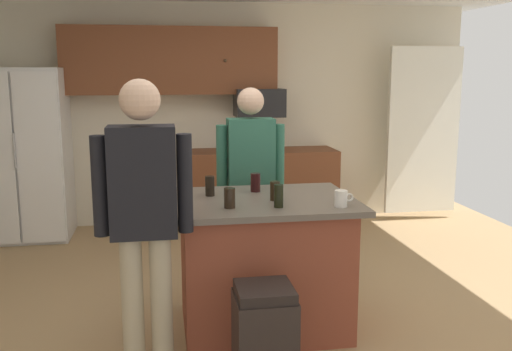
{
  "coord_description": "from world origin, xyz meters",
  "views": [
    {
      "loc": [
        -0.54,
        -3.97,
        1.8
      ],
      "look_at": [
        0.15,
        0.05,
        1.05
      ],
      "focal_mm": 39.57,
      "sensor_mm": 36.0,
      "label": 1
    }
  ],
  "objects_px": {
    "person_guest_right": "(144,208)",
    "refrigerator": "(24,155)",
    "mug_ceramic_white": "(341,198)",
    "glass_dark_ale": "(230,198)",
    "microwave_over_range": "(259,103)",
    "glass_stout_tall": "(275,191)",
    "tumbler_amber": "(279,196)",
    "kitchen_island": "(263,263)",
    "person_elder_center": "(251,174)",
    "trash_bin": "(264,337)",
    "glass_pilsner": "(210,186)",
    "glass_short_whisky": "(255,182)"
  },
  "relations": [
    {
      "from": "tumbler_amber",
      "to": "person_guest_right",
      "type": "bearing_deg",
      "value": -165.12
    },
    {
      "from": "person_guest_right",
      "to": "person_elder_center",
      "type": "height_order",
      "value": "person_guest_right"
    },
    {
      "from": "mug_ceramic_white",
      "to": "glass_stout_tall",
      "type": "bearing_deg",
      "value": 146.85
    },
    {
      "from": "refrigerator",
      "to": "person_guest_right",
      "type": "relative_size",
      "value": 1.05
    },
    {
      "from": "microwave_over_range",
      "to": "glass_dark_ale",
      "type": "distance_m",
      "value": 3.09
    },
    {
      "from": "mug_ceramic_white",
      "to": "glass_dark_ale",
      "type": "relative_size",
      "value": 0.97
    },
    {
      "from": "refrigerator",
      "to": "glass_short_whisky",
      "type": "xyz_separation_m",
      "value": [
        2.13,
        -2.39,
        0.09
      ]
    },
    {
      "from": "microwave_over_range",
      "to": "glass_stout_tall",
      "type": "height_order",
      "value": "microwave_over_range"
    },
    {
      "from": "person_elder_center",
      "to": "trash_bin",
      "type": "distance_m",
      "value": 1.73
    },
    {
      "from": "glass_pilsner",
      "to": "mug_ceramic_white",
      "type": "distance_m",
      "value": 0.94
    },
    {
      "from": "glass_dark_ale",
      "to": "microwave_over_range",
      "type": "bearing_deg",
      "value": 76.5
    },
    {
      "from": "microwave_over_range",
      "to": "glass_stout_tall",
      "type": "xyz_separation_m",
      "value": [
        -0.38,
        -2.81,
        -0.44
      ]
    },
    {
      "from": "microwave_over_range",
      "to": "trash_bin",
      "type": "relative_size",
      "value": 0.92
    },
    {
      "from": "mug_ceramic_white",
      "to": "tumbler_amber",
      "type": "xyz_separation_m",
      "value": [
        -0.4,
        0.05,
        0.02
      ]
    },
    {
      "from": "microwave_over_range",
      "to": "person_guest_right",
      "type": "height_order",
      "value": "person_guest_right"
    },
    {
      "from": "glass_stout_tall",
      "to": "tumbler_amber",
      "type": "xyz_separation_m",
      "value": [
        -0.02,
        -0.2,
        0.01
      ]
    },
    {
      "from": "glass_stout_tall",
      "to": "glass_dark_ale",
      "type": "distance_m",
      "value": 0.37
    },
    {
      "from": "person_elder_center",
      "to": "glass_stout_tall",
      "type": "distance_m",
      "value": 0.89
    },
    {
      "from": "glass_short_whisky",
      "to": "refrigerator",
      "type": "bearing_deg",
      "value": 131.78
    },
    {
      "from": "person_elder_center",
      "to": "glass_dark_ale",
      "type": "distance_m",
      "value": 1.1
    },
    {
      "from": "microwave_over_range",
      "to": "glass_stout_tall",
      "type": "distance_m",
      "value": 2.87
    },
    {
      "from": "person_elder_center",
      "to": "glass_stout_tall",
      "type": "xyz_separation_m",
      "value": [
        0.02,
        -0.89,
        0.04
      ]
    },
    {
      "from": "person_guest_right",
      "to": "glass_pilsner",
      "type": "xyz_separation_m",
      "value": [
        0.44,
        0.64,
        -0.01
      ]
    },
    {
      "from": "person_elder_center",
      "to": "trash_bin",
      "type": "relative_size",
      "value": 2.75
    },
    {
      "from": "kitchen_island",
      "to": "glass_stout_tall",
      "type": "relative_size",
      "value": 9.65
    },
    {
      "from": "refrigerator",
      "to": "glass_stout_tall",
      "type": "distance_m",
      "value": 3.49
    },
    {
      "from": "refrigerator",
      "to": "person_guest_right",
      "type": "xyz_separation_m",
      "value": [
        1.35,
        -3.12,
        0.1
      ]
    },
    {
      "from": "mug_ceramic_white",
      "to": "person_guest_right",
      "type": "bearing_deg",
      "value": -172.11
    },
    {
      "from": "refrigerator",
      "to": "glass_stout_tall",
      "type": "height_order",
      "value": "refrigerator"
    },
    {
      "from": "glass_short_whisky",
      "to": "tumbler_amber",
      "type": "xyz_separation_m",
      "value": [
        0.07,
        -0.51,
        0.01
      ]
    },
    {
      "from": "glass_pilsner",
      "to": "mug_ceramic_white",
      "type": "relative_size",
      "value": 1.12
    },
    {
      "from": "glass_stout_tall",
      "to": "trash_bin",
      "type": "height_order",
      "value": "glass_stout_tall"
    },
    {
      "from": "kitchen_island",
      "to": "person_guest_right",
      "type": "relative_size",
      "value": 0.71
    },
    {
      "from": "person_elder_center",
      "to": "glass_stout_tall",
      "type": "height_order",
      "value": "person_elder_center"
    },
    {
      "from": "trash_bin",
      "to": "person_guest_right",
      "type": "bearing_deg",
      "value": 157.45
    },
    {
      "from": "microwave_over_range",
      "to": "glass_pilsner",
      "type": "distance_m",
      "value": 2.75
    },
    {
      "from": "person_elder_center",
      "to": "glass_short_whisky",
      "type": "relative_size",
      "value": 12.46
    },
    {
      "from": "person_guest_right",
      "to": "mug_ceramic_white",
      "type": "xyz_separation_m",
      "value": [
        1.25,
        0.17,
        -0.03
      ]
    },
    {
      "from": "person_elder_center",
      "to": "refrigerator",
      "type": "bearing_deg",
      "value": -126.35
    },
    {
      "from": "refrigerator",
      "to": "tumbler_amber",
      "type": "relative_size",
      "value": 12.39
    },
    {
      "from": "person_elder_center",
      "to": "mug_ceramic_white",
      "type": "relative_size",
      "value": 13.32
    },
    {
      "from": "person_guest_right",
      "to": "refrigerator",
      "type": "bearing_deg",
      "value": 81.99
    },
    {
      "from": "kitchen_island",
      "to": "tumbler_amber",
      "type": "bearing_deg",
      "value": -78.65
    },
    {
      "from": "refrigerator",
      "to": "tumbler_amber",
      "type": "distance_m",
      "value": 3.63
    },
    {
      "from": "kitchen_island",
      "to": "glass_pilsner",
      "type": "xyz_separation_m",
      "value": [
        -0.35,
        0.16,
        0.54
      ]
    },
    {
      "from": "person_elder_center",
      "to": "trash_bin",
      "type": "height_order",
      "value": "person_elder_center"
    },
    {
      "from": "glass_pilsner",
      "to": "glass_stout_tall",
      "type": "relative_size",
      "value": 1.08
    },
    {
      "from": "microwave_over_range",
      "to": "person_elder_center",
      "type": "bearing_deg",
      "value": -102.02
    },
    {
      "from": "refrigerator",
      "to": "glass_dark_ale",
      "type": "xyz_separation_m",
      "value": [
        1.89,
        -2.86,
        0.08
      ]
    },
    {
      "from": "kitchen_island",
      "to": "person_elder_center",
      "type": "relative_size",
      "value": 0.75
    }
  ]
}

